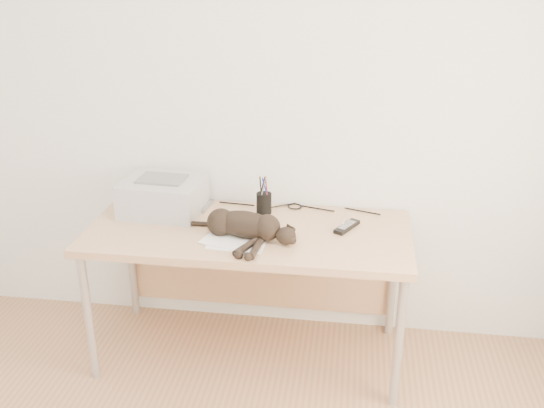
# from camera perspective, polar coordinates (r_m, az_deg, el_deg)

# --- Properties ---
(wall_back) EXTENTS (3.50, 0.00, 3.50)m
(wall_back) POSITION_cam_1_polar(r_m,az_deg,el_deg) (3.16, -1.26, 9.62)
(wall_back) COLOR white
(wall_back) RESTS_ON floor
(desk) EXTENTS (1.60, 0.70, 0.74)m
(desk) POSITION_cam_1_polar(r_m,az_deg,el_deg) (3.14, -1.95, -3.94)
(desk) COLOR tan
(desk) RESTS_ON floor
(printer) EXTENTS (0.42, 0.36, 0.19)m
(printer) POSITION_cam_1_polar(r_m,az_deg,el_deg) (3.22, -10.21, 0.80)
(printer) COLOR #A8A8AC
(printer) RESTS_ON desk
(papers) EXTENTS (0.32, 0.25, 0.01)m
(papers) POSITION_cam_1_polar(r_m,az_deg,el_deg) (2.88, -3.55, -3.50)
(papers) COLOR white
(papers) RESTS_ON desk
(cat) EXTENTS (0.60, 0.36, 0.14)m
(cat) POSITION_cam_1_polar(r_m,az_deg,el_deg) (2.90, -2.85, -2.07)
(cat) COLOR black
(cat) RESTS_ON desk
(mug) EXTENTS (0.13, 0.13, 0.08)m
(mug) POSITION_cam_1_polar(r_m,az_deg,el_deg) (3.26, -7.37, 0.29)
(mug) COLOR white
(mug) RESTS_ON desk
(pen_cup) EXTENTS (0.08, 0.08, 0.20)m
(pen_cup) POSITION_cam_1_polar(r_m,az_deg,el_deg) (3.17, -0.76, 0.12)
(pen_cup) COLOR black
(pen_cup) RESTS_ON desk
(remote_grey) EXTENTS (0.07, 0.17, 0.02)m
(remote_grey) POSITION_cam_1_polar(r_m,az_deg,el_deg) (3.27, -6.31, -0.18)
(remote_grey) COLOR slate
(remote_grey) RESTS_ON desk
(remote_black) EXTENTS (0.13, 0.18, 0.02)m
(remote_black) POSITION_cam_1_polar(r_m,az_deg,el_deg) (3.03, 7.06, -2.14)
(remote_black) COLOR black
(remote_black) RESTS_ON desk
(mouse) EXTENTS (0.09, 0.11, 0.03)m
(mouse) POSITION_cam_1_polar(r_m,az_deg,el_deg) (3.04, 6.87, -1.94)
(mouse) COLOR white
(mouse) RESTS_ON desk
(cable_tangle) EXTENTS (1.36, 0.08, 0.01)m
(cable_tangle) POSITION_cam_1_polar(r_m,az_deg,el_deg) (3.28, -1.32, -0.04)
(cable_tangle) COLOR black
(cable_tangle) RESTS_ON desk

